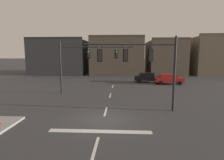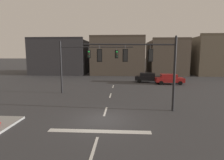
# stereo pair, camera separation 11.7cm
# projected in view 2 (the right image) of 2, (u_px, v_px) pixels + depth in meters

# --- Properties ---
(ground_plane) EXTENTS (400.00, 400.00, 0.00)m
(ground_plane) POSITION_uv_depth(u_px,v_px,m) (103.00, 120.00, 13.28)
(ground_plane) COLOR #353538
(stop_bar_paint) EXTENTS (6.40, 0.50, 0.01)m
(stop_bar_paint) POSITION_uv_depth(u_px,v_px,m) (99.00, 131.00, 11.30)
(stop_bar_paint) COLOR silver
(stop_bar_paint) RESTS_ON ground
(lane_centreline) EXTENTS (0.16, 26.40, 0.01)m
(lane_centreline) POSITION_uv_depth(u_px,v_px,m) (105.00, 111.00, 15.26)
(lane_centreline) COLOR silver
(lane_centreline) RESTS_ON ground
(signal_mast_near_side) EXTENTS (7.42, 1.06, 6.23)m
(signal_mast_near_side) POSITION_uv_depth(u_px,v_px,m) (145.00, 61.00, 14.72)
(signal_mast_near_side) COLOR black
(signal_mast_near_side) RESTS_ON ground
(signal_mast_far_side) EXTENTS (8.84, 1.23, 6.35)m
(signal_mast_far_side) POSITION_uv_depth(u_px,v_px,m) (83.00, 58.00, 22.15)
(signal_mast_far_side) COLOR black
(signal_mast_far_side) RESTS_ON ground
(car_lot_nearside) EXTENTS (4.48, 1.96, 1.61)m
(car_lot_nearside) POSITION_uv_depth(u_px,v_px,m) (169.00, 79.00, 29.13)
(car_lot_nearside) COLOR #A81E1E
(car_lot_nearside) RESTS_ON ground
(car_lot_middle) EXTENTS (4.62, 2.40, 1.61)m
(car_lot_middle) POSITION_uv_depth(u_px,v_px,m) (148.00, 77.00, 31.15)
(car_lot_middle) COLOR black
(car_lot_middle) RESTS_ON ground
(building_row) EXTENTS (56.15, 11.55, 10.36)m
(building_row) POSITION_uv_depth(u_px,v_px,m) (150.00, 56.00, 43.96)
(building_row) COLOR #38383D
(building_row) RESTS_ON ground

